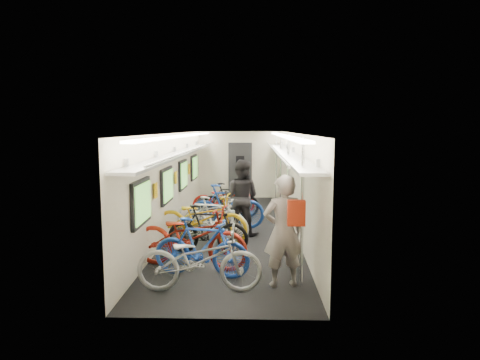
# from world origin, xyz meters

# --- Properties ---
(train_car_shell) EXTENTS (10.00, 10.00, 10.00)m
(train_car_shell) POSITION_xyz_m (-0.36, 0.71, 1.66)
(train_car_shell) COLOR black
(train_car_shell) RESTS_ON ground
(bicycle_0) EXTENTS (1.95, 0.69, 1.02)m
(bicycle_0) POSITION_xyz_m (-0.35, -4.03, 0.51)
(bicycle_0) COLOR #9C9DA0
(bicycle_0) RESTS_ON ground
(bicycle_1) EXTENTS (1.76, 0.81, 1.02)m
(bicycle_1) POSITION_xyz_m (-0.40, -3.37, 0.51)
(bicycle_1) COLOR #1D46AE
(bicycle_1) RESTS_ON ground
(bicycle_2) EXTENTS (2.29, 1.26, 1.14)m
(bicycle_2) POSITION_xyz_m (-0.66, -2.91, 0.57)
(bicycle_2) COLOR maroon
(bicycle_2) RESTS_ON ground
(bicycle_3) EXTENTS (1.69, 0.62, 1.00)m
(bicycle_3) POSITION_xyz_m (-0.44, -2.02, 0.50)
(bicycle_3) COLOR black
(bicycle_3) RESTS_ON ground
(bicycle_4) EXTENTS (2.20, 1.14, 1.10)m
(bicycle_4) POSITION_xyz_m (-0.66, -1.25, 0.55)
(bicycle_4) COLOR #C79112
(bicycle_4) RESTS_ON ground
(bicycle_5) EXTENTS (1.71, 1.03, 0.99)m
(bicycle_5) POSITION_xyz_m (-0.38, -0.98, 0.50)
(bicycle_5) COLOR #BEBDBF
(bicycle_5) RESTS_ON ground
(bicycle_6) EXTENTS (1.93, 1.28, 0.96)m
(bicycle_6) POSITION_xyz_m (-0.57, -0.32, 0.48)
(bicycle_6) COLOR silver
(bicycle_6) RESTS_ON ground
(bicycle_7) EXTENTS (1.91, 0.63, 1.13)m
(bicycle_7) POSITION_xyz_m (-0.18, 0.11, 0.57)
(bicycle_7) COLOR navy
(bicycle_7) RESTS_ON ground
(bicycle_8) EXTENTS (1.94, 1.06, 0.97)m
(bicycle_8) POSITION_xyz_m (-0.37, 1.79, 0.48)
(bicycle_8) COLOR maroon
(bicycle_8) RESTS_ON ground
(bicycle_9) EXTENTS (1.69, 0.60, 1.00)m
(bicycle_9) POSITION_xyz_m (-0.18, 1.45, 0.50)
(bicycle_9) COLOR black
(bicycle_9) RESTS_ON ground
(passenger_near) EXTENTS (0.74, 0.57, 1.80)m
(passenger_near) POSITION_xyz_m (0.96, -3.76, 0.90)
(passenger_near) COLOR gray
(passenger_near) RESTS_ON ground
(passenger_mid) EXTENTS (1.04, 0.91, 1.79)m
(passenger_mid) POSITION_xyz_m (0.19, -0.45, 0.90)
(passenger_mid) COLOR black
(passenger_mid) RESTS_ON ground
(backpack) EXTENTS (0.26, 0.14, 0.38)m
(backpack) POSITION_xyz_m (1.12, -4.17, 1.28)
(backpack) COLOR red
(backpack) RESTS_ON passenger_near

